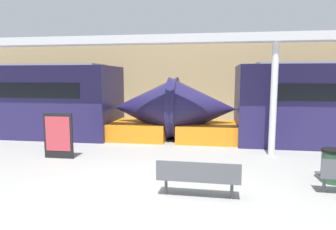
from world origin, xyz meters
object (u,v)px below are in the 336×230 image
Objects in this scene: trash_bin at (333,166)px; support_column_near at (274,100)px; poster_board at (58,136)px; train_right at (15,102)px; bench_near at (198,176)px.

support_column_near is (-1.02, 2.52, 1.46)m from trash_bin.
poster_board is (-7.93, 1.04, 0.32)m from trash_bin.
train_right is at bearing 168.66° from support_column_near.
trash_bin is at bearing -21.42° from train_right.
bench_near is 4.82m from support_column_near.
train_right is at bearing 138.26° from poster_board.
support_column_near reaches higher than poster_board.
trash_bin is at bearing 25.96° from bench_near.
poster_board is at bearing -167.96° from support_column_near.
support_column_near is at bearing 62.01° from bench_near.
support_column_near reaches higher than bench_near.
poster_board is at bearing -41.74° from train_right.
poster_board reaches higher than bench_near.
train_right is 5.59m from poster_board.
bench_near is at bearing -119.30° from support_column_near.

